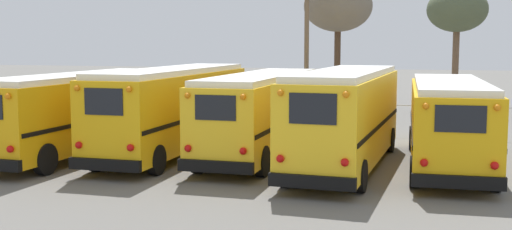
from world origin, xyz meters
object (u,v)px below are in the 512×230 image
Objects in this scene: school_bus_0 at (80,110)px; school_bus_3 at (346,115)px; utility_pole at (307,36)px; bare_tree_1 at (338,7)px; school_bus_1 at (174,107)px; bare_tree_0 at (457,11)px; school_bus_2 at (262,111)px; school_bus_4 at (449,120)px.

school_bus_3 is at bearing 0.81° from school_bus_0.
utility_pole is 3.89m from bare_tree_1.
school_bus_1 is at bearing 170.94° from school_bus_3.
utility_pole is at bearing -108.59° from bare_tree_1.
school_bus_0 is 3.55m from school_bus_1.
bare_tree_0 is (10.57, 17.96, 4.31)m from school_bus_1.
utility_pole reaches higher than school_bus_2.
school_bus_1 is at bearing 19.85° from school_bus_0.
school_bus_2 is at bearing -92.87° from bare_tree_1.
school_bus_1 is 1.40× the size of bare_tree_1.
school_bus_4 is 18.61m from bare_tree_0.
bare_tree_0 is at bearing 43.15° from utility_pole.
bare_tree_0 reaches higher than school_bus_4.
utility_pole is at bearing 74.91° from school_bus_1.
school_bus_0 is 1.38× the size of bare_tree_0.
bare_tree_1 is at bearing 112.88° from school_bus_4.
school_bus_1 is at bearing -105.09° from utility_pole.
school_bus_0 is 17.59m from bare_tree_1.
bare_tree_0 reaches higher than school_bus_1.
bare_tree_0 reaches higher than school_bus_3.
school_bus_2 is (3.34, 0.42, -0.10)m from school_bus_1.
bare_tree_0 is (7.66, 7.18, 1.55)m from utility_pole.
school_bus_4 is at bearing 4.75° from school_bus_0.
school_bus_3 is at bearing -72.35° from utility_pole.
school_bus_4 is at bearing -0.54° from school_bus_1.
school_bus_3 is at bearing -80.09° from bare_tree_1.
school_bus_3 is 1.28× the size of bare_tree_1.
utility_pole reaches higher than school_bus_3.
school_bus_1 is 21.28m from bare_tree_0.
utility_pole is (6.25, 11.99, 2.85)m from school_bus_0.
school_bus_2 is at bearing -112.39° from bare_tree_0.
bare_tree_0 is (0.55, 18.06, 4.47)m from school_bus_4.
bare_tree_1 is (-5.99, 14.20, 4.60)m from school_bus_4.
school_bus_0 is at bearing -160.15° from school_bus_1.
school_bus_4 is 1.12× the size of utility_pole.
school_bus_2 is 6.70m from school_bus_4.
utility_pole reaches higher than school_bus_0.
utility_pole reaches higher than bare_tree_1.
bare_tree_1 is (7.37, 15.31, 4.54)m from school_bus_0.
school_bus_1 is 15.33m from bare_tree_1.
school_bus_0 is 24.09m from bare_tree_0.
bare_tree_0 is 0.97× the size of bare_tree_1.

